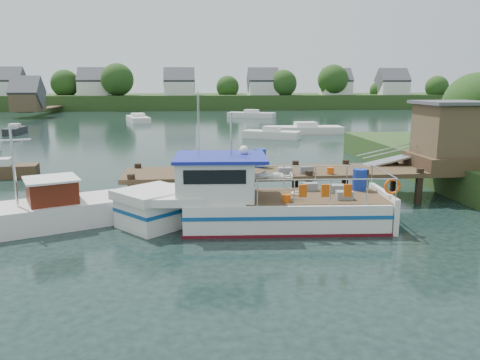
{
  "coord_description": "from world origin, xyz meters",
  "views": [
    {
      "loc": [
        -3.03,
        -20.55,
        5.28
      ],
      "look_at": [
        -1.0,
        -1.5,
        1.3
      ],
      "focal_mm": 35.0,
      "sensor_mm": 36.0,
      "label": 1
    }
  ],
  "objects": [
    {
      "name": "lobster_boat",
      "position": [
        -0.86,
        -3.77,
        0.91
      ],
      "size": [
        10.51,
        3.66,
        5.03
      ],
      "rotation": [
        0.0,
        0.0,
        -0.07
      ],
      "color": "silver",
      "rests_on": "ground"
    },
    {
      "name": "moored_b",
      "position": [
        4.8,
        24.04,
        0.44
      ],
      "size": [
        5.67,
        4.0,
        1.19
      ],
      "rotation": [
        0.0,
        0.0,
        0.16
      ],
      "color": "silver",
      "rests_on": "ground"
    },
    {
      "name": "far_shore",
      "position": [
        0.01,
        82.37,
        2.1
      ],
      "size": [
        140.0,
        42.55,
        9.22
      ],
      "color": "#2A441C",
      "rests_on": "ground"
    },
    {
      "name": "work_boat",
      "position": [
        -8.94,
        -3.29,
        0.61
      ],
      "size": [
        7.09,
        4.47,
        3.83
      ],
      "rotation": [
        0.0,
        0.0,
        0.41
      ],
      "color": "silver",
      "rests_on": "ground"
    },
    {
      "name": "moored_c",
      "position": [
        9.19,
        28.28,
        0.45
      ],
      "size": [
        7.86,
        2.93,
        1.23
      ],
      "rotation": [
        0.0,
        0.0,
        -0.21
      ],
      "color": "silver",
      "rests_on": "ground"
    },
    {
      "name": "moored_rowboat",
      "position": [
        -13.72,
        6.77,
        0.42
      ],
      "size": [
        3.99,
        1.82,
        1.12
      ],
      "rotation": [
        0.0,
        0.0,
        -0.39
      ],
      "color": "#463521",
      "rests_on": "ground"
    },
    {
      "name": "moored_e",
      "position": [
        -21.43,
        31.08,
        0.41
      ],
      "size": [
        1.45,
        4.01,
        1.1
      ],
      "rotation": [
        0.0,
        0.0,
        0.2
      ],
      "color": "black",
      "rests_on": "ground"
    },
    {
      "name": "moored_far",
      "position": [
        6.58,
        52.51,
        0.46
      ],
      "size": [
        7.68,
        5.22,
        1.24
      ],
      "rotation": [
        0.0,
        0.0,
        -0.15
      ],
      "color": "silver",
      "rests_on": "ground"
    },
    {
      "name": "moored_d",
      "position": [
        -10.2,
        45.79,
        0.44
      ],
      "size": [
        4.09,
        7.43,
        1.2
      ],
      "rotation": [
        0.0,
        0.0,
        -0.27
      ],
      "color": "silver",
      "rests_on": "ground"
    },
    {
      "name": "dock",
      "position": [
        6.51,
        0.01,
        2.24
      ],
      "size": [
        16.6,
        3.0,
        4.78
      ],
      "color": "#463521",
      "rests_on": "ground"
    },
    {
      "name": "ground_plane",
      "position": [
        0.0,
        0.0,
        0.0
      ],
      "size": [
        160.0,
        160.0,
        0.0
      ],
      "primitive_type": "plane",
      "color": "black"
    }
  ]
}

